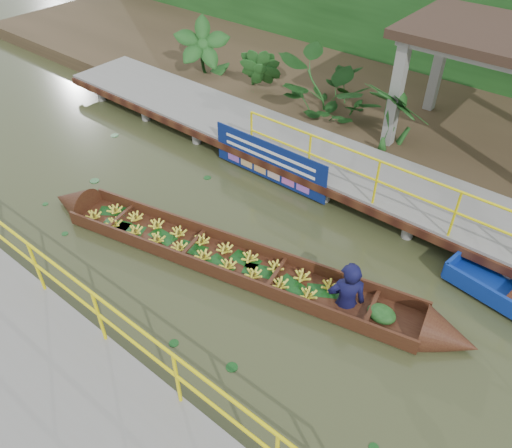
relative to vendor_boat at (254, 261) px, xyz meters
The scene contains 9 objects.
ground 1.28m from the vendor_boat, behind, with size 80.00×80.00×0.00m, color #2D3219.
land_strip 7.69m from the vendor_boat, 99.31° to the left, with size 30.00×8.00×0.45m, color #352A1A.
far_dock 3.73m from the vendor_boat, 109.21° to the left, with size 16.00×2.06×1.66m.
near_dock 4.12m from the vendor_boat, 93.39° to the right, with size 18.00×2.40×1.73m.
pavilion 7.08m from the vendor_boat, 74.62° to the left, with size 4.40×3.00×3.00m.
foliage_backdrop 10.30m from the vendor_boat, 97.03° to the left, with size 30.00×0.80×4.00m, color #143912.
vendor_boat is the anchor object (origin of this frame).
blue_banner 3.07m from the vendor_boat, 123.04° to the left, with size 3.13×0.04×0.98m.
tropical_plants 5.46m from the vendor_boat, 92.31° to the left, with size 14.20×1.20×1.50m.
Camera 1 is at (5.48, -5.23, 6.71)m, focal length 35.00 mm.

